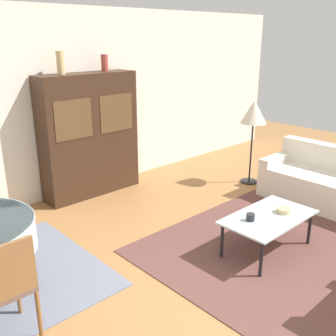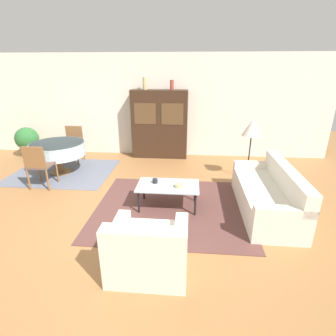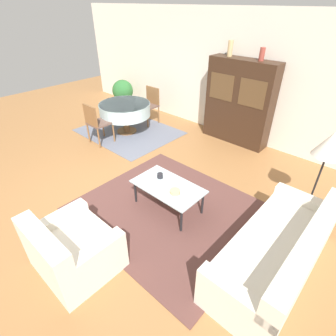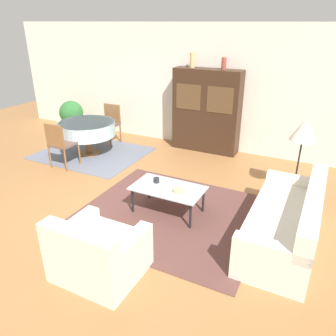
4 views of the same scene
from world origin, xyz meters
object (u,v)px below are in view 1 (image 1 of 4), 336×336
at_px(display_cabinet, 90,135).
at_px(bowl, 284,210).
at_px(vase_tall, 60,63).
at_px(vase_short, 105,63).
at_px(couch, 336,187).
at_px(cup, 250,217).
at_px(dining_chair_near, 2,285).
at_px(floor_lamp, 254,114).
at_px(coffee_table, 268,219).

height_order(display_cabinet, bowl, display_cabinet).
bearing_deg(vase_tall, vase_short, 0.00).
xyz_separation_m(couch, cup, (-1.96, 0.05, 0.17)).
relative_size(couch, dining_chair_near, 2.18).
height_order(couch, bowl, couch).
height_order(dining_chair_near, cup, dining_chair_near).
xyz_separation_m(dining_chair_near, floor_lamp, (4.32, 0.86, 0.59)).
distance_m(dining_chair_near, cup, 2.48).
distance_m(couch, display_cabinet, 3.59).
relative_size(display_cabinet, cup, 19.57).
xyz_separation_m(coffee_table, bowl, (0.19, -0.06, 0.07)).
distance_m(cup, vase_tall, 3.17).
xyz_separation_m(couch, coffee_table, (-1.73, -0.03, 0.09)).
relative_size(couch, coffee_table, 1.84).
xyz_separation_m(display_cabinet, vase_tall, (-0.37, 0.00, 1.05)).
bearing_deg(coffee_table, couch, 0.85).
xyz_separation_m(coffee_table, vase_tall, (-0.84, 2.81, 1.56)).
distance_m(cup, bowl, 0.45).
relative_size(coffee_table, cup, 11.72).
distance_m(coffee_table, vase_short, 3.20).
bearing_deg(bowl, couch, 3.28).
bearing_deg(cup, floor_lamp, 35.63).
distance_m(coffee_table, floor_lamp, 2.31).
bearing_deg(display_cabinet, cup, -85.13).
distance_m(display_cabinet, vase_tall, 1.12).
distance_m(bowl, vase_short, 3.24).
xyz_separation_m(dining_chair_near, cup, (2.43, -0.50, -0.07)).
bearing_deg(vase_tall, floor_lamp, -28.93).
height_order(vase_tall, vase_short, vase_tall).
distance_m(display_cabinet, cup, 2.78).
bearing_deg(coffee_table, dining_chair_near, 167.88).
relative_size(dining_chair_near, vase_tall, 2.97).
distance_m(floor_lamp, bowl, 2.19).
distance_m(floor_lamp, vase_short, 2.40).
xyz_separation_m(display_cabinet, floor_lamp, (2.12, -1.38, 0.23)).
relative_size(bowl, vase_short, 0.64).
relative_size(floor_lamp, bowl, 8.78).
distance_m(floor_lamp, vase_tall, 2.97).
distance_m(floor_lamp, cup, 2.42).
bearing_deg(coffee_table, vase_short, 92.94).
xyz_separation_m(coffee_table, display_cabinet, (-0.47, 2.81, 0.51)).
bearing_deg(coffee_table, vase_tall, 106.67).
xyz_separation_m(coffee_table, dining_chair_near, (-2.67, 0.57, 0.14)).
bearing_deg(vase_short, floor_lamp, -37.48).
bearing_deg(dining_chair_near, coffee_table, -12.12).
distance_m(coffee_table, bowl, 0.21).
height_order(display_cabinet, vase_short, vase_short).
bearing_deg(cup, coffee_table, -17.41).
xyz_separation_m(coffee_table, vase_short, (-0.14, 2.81, 1.53)).
xyz_separation_m(bowl, vase_tall, (-1.04, 2.87, 1.50)).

